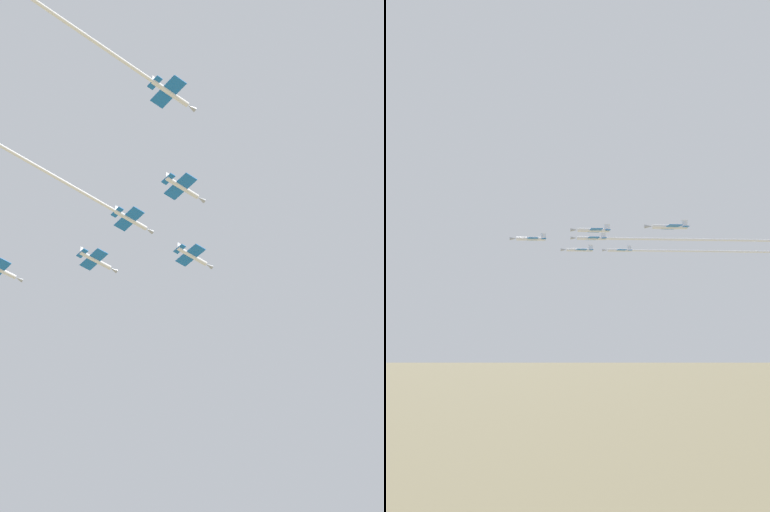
% 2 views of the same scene
% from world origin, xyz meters
% --- Properties ---
extents(jet_lead, '(10.41, 7.93, 2.17)m').
position_xyz_m(jet_lead, '(7.02, -18.16, 127.58)').
color(jet_lead, white).
extents(jet_port_inner, '(10.41, 7.93, 2.17)m').
position_xyz_m(jet_port_inner, '(26.88, -28.32, 128.18)').
color(jet_port_inner, white).
extents(jet_starboard_inner, '(10.41, 7.93, 2.17)m').
position_xyz_m(jet_starboard_inner, '(17.19, 1.70, 126.13)').
color(jet_starboard_inner, white).
extents(jet_port_outer, '(62.47, 22.41, 2.17)m').
position_xyz_m(jet_port_outer, '(43.36, -6.42, 127.98)').
color(jet_port_outer, white).
extents(jet_starboard_outer, '(10.41, 7.93, 2.17)m').
position_xyz_m(jet_starboard_outer, '(46.74, -38.49, 127.09)').
color(jet_starboard_outer, white).
extents(jet_center_rear, '(63.95, 22.89, 2.17)m').
position_xyz_m(jet_center_rear, '(47.86, 28.18, 127.71)').
color(jet_center_rear, white).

